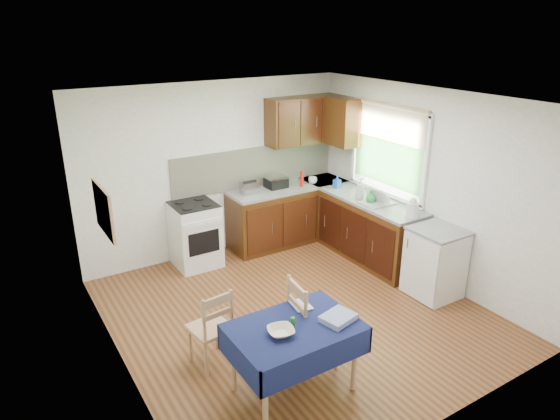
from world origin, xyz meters
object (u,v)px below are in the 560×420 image
toaster (250,188)px  kettle (412,208)px  sandwich_press (276,182)px  chair_near (309,321)px  dining_table (294,336)px  chair_far (212,326)px  dish_rack (377,202)px

toaster → kettle: bearing=-60.6°
toaster → sandwich_press: size_ratio=0.86×
chair_near → kettle: (2.13, 0.77, 0.50)m
dining_table → chair_far: 0.88m
chair_near → sandwich_press: (1.29, 2.72, 0.47)m
chair_far → toaster: (1.61, 2.16, 0.54)m
dining_table → chair_far: size_ratio=1.35×
dining_table → dish_rack: dish_rack is taller
toaster → sandwich_press: 0.48m
chair_far → chair_near: 0.95m
chair_far → dish_rack: bearing=-170.1°
toaster → dish_rack: 1.82m
sandwich_press → dish_rack: bearing=-58.8°
chair_near → toaster: size_ratio=3.74×
chair_far → sandwich_press: sandwich_press is taller
chair_far → toaster: bearing=-133.5°
chair_far → kettle: size_ratio=3.27×
toaster → chair_near: bearing=-112.4°
dish_rack → kettle: 0.61m
dining_table → sandwich_press: size_ratio=3.86×
sandwich_press → kettle: size_ratio=1.14×
chair_far → kettle: 3.00m
dish_rack → kettle: (0.04, -0.60, 0.09)m
chair_far → sandwich_press: bearing=-140.1°
chair_far → chair_near: (0.80, -0.51, 0.06)m
dining_table → dish_rack: bearing=58.2°
chair_near → toaster: toaster is taller
sandwich_press → dish_rack: dish_rack is taller
chair_far → dish_rack: dish_rack is taller
chair_near → sandwich_press: sandwich_press is taller
toaster → chair_far: bearing=-132.1°
toaster → sandwich_press: (0.48, 0.05, -0.00)m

